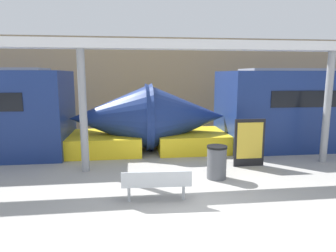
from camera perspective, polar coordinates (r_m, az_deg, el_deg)
The scene contains 8 objects.
ground_plane at distance 6.73m, azimuth 6.03°, elevation -16.40°, with size 60.00×60.00×0.00m, color #9E9B96.
station_wall at distance 17.04m, azimuth -2.40°, elevation 8.18°, with size 56.00×0.20×5.00m, color #9E8460.
bench_near at distance 7.11m, azimuth -2.20°, elevation -10.68°, with size 1.64×0.52×0.78m.
trash_bin at distance 8.76m, azimuth 9.26°, elevation -6.81°, with size 0.58×0.58×0.96m.
poster_board at distance 10.06m, azimuth 15.24°, elevation -3.06°, with size 1.01×0.07×1.56m.
support_column_near at distance 9.38m, azimuth -15.86°, elevation 2.62°, with size 0.23×0.23×3.71m, color gray.
support_column_far at distance 11.33m, azimuth 28.06°, elevation 3.01°, with size 0.23×0.23×3.71m, color gray.
canopy_beam at distance 9.36m, azimuth -16.45°, elevation 14.84°, with size 28.00×0.60×0.28m, color silver.
Camera 1 is at (-1.42, -5.87, 2.96)m, focal length 32.00 mm.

